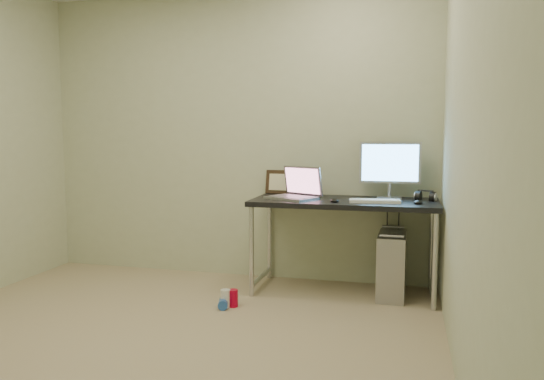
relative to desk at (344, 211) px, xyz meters
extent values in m
plane|color=tan|center=(-1.00, -1.43, -0.66)|extent=(3.50, 3.50, 0.00)
cube|color=beige|center=(-1.00, 0.32, 0.59)|extent=(3.50, 0.02, 2.50)
cube|color=beige|center=(0.75, -1.43, 0.59)|extent=(0.02, 3.50, 2.50)
cube|color=black|center=(0.00, 0.00, 0.07)|extent=(1.45, 0.63, 0.04)
cylinder|color=silver|center=(-0.68, -0.28, -0.31)|extent=(0.04, 0.04, 0.71)
cylinder|color=silver|center=(-0.68, 0.28, -0.31)|extent=(0.04, 0.04, 0.71)
cylinder|color=silver|center=(0.68, -0.28, -0.31)|extent=(0.04, 0.04, 0.71)
cylinder|color=silver|center=(0.68, 0.28, -0.31)|extent=(0.04, 0.04, 0.71)
cylinder|color=silver|center=(-0.68, 0.00, -0.58)|extent=(0.04, 0.55, 0.04)
cylinder|color=silver|center=(0.68, 0.00, -0.58)|extent=(0.04, 0.55, 0.04)
cube|color=#A3A3A8|center=(0.38, 0.00, -0.42)|extent=(0.22, 0.48, 0.50)
cylinder|color=#B6B6BD|center=(0.38, -0.20, -0.15)|extent=(0.18, 0.03, 0.02)
cylinder|color=#B6B6BD|center=(0.38, 0.20, -0.15)|extent=(0.18, 0.03, 0.02)
cylinder|color=black|center=(0.33, 0.27, -0.26)|extent=(0.01, 0.16, 0.69)
cylinder|color=black|center=(0.42, 0.25, -0.28)|extent=(0.02, 0.11, 0.71)
cylinder|color=red|center=(-0.74, -0.56, -0.60)|extent=(0.08, 0.08, 0.13)
cylinder|color=white|center=(-0.79, -0.58, -0.60)|extent=(0.09, 0.09, 0.13)
cylinder|color=blue|center=(-0.80, -0.61, -0.63)|extent=(0.10, 0.14, 0.07)
cube|color=#B6B6BD|center=(-0.42, -0.06, 0.10)|extent=(0.45, 0.40, 0.02)
cube|color=gray|center=(-0.42, -0.06, 0.11)|extent=(0.39, 0.34, 0.00)
cube|color=gray|center=(-0.35, 0.07, 0.22)|extent=(0.35, 0.22, 0.24)
cube|color=#774655|center=(-0.35, 0.06, 0.22)|extent=(0.31, 0.19, 0.20)
cube|color=#B6B6BD|center=(0.34, 0.18, 0.09)|extent=(0.20, 0.14, 0.01)
cylinder|color=#B6B6BD|center=(0.34, 0.20, 0.15)|extent=(0.03, 0.03, 0.11)
cube|color=#B6B6BD|center=(0.34, 0.19, 0.37)|extent=(0.49, 0.04, 0.34)
cube|color=#5BA5E4|center=(0.34, 0.17, 0.37)|extent=(0.44, 0.01, 0.29)
cube|color=white|center=(0.24, -0.12, 0.10)|extent=(0.39, 0.17, 0.02)
ellipsoid|color=black|center=(0.56, -0.11, 0.10)|extent=(0.08, 0.11, 0.04)
ellipsoid|color=black|center=(-0.06, -0.15, 0.10)|extent=(0.09, 0.12, 0.04)
cylinder|color=black|center=(0.56, 0.11, 0.11)|extent=(0.06, 0.10, 0.09)
cylinder|color=black|center=(0.68, 0.11, 0.11)|extent=(0.06, 0.10, 0.09)
cube|color=black|center=(0.62, 0.11, 0.16)|extent=(0.12, 0.05, 0.01)
cube|color=black|center=(-0.59, 0.29, 0.19)|extent=(0.26, 0.08, 0.21)
cylinder|color=silver|center=(-0.37, 0.28, 0.13)|extent=(0.01, 0.01, 0.09)
cylinder|color=white|center=(-0.37, 0.28, 0.19)|extent=(0.05, 0.04, 0.04)
camera|label=1|loc=(0.48, -4.16, 0.60)|focal=35.00mm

